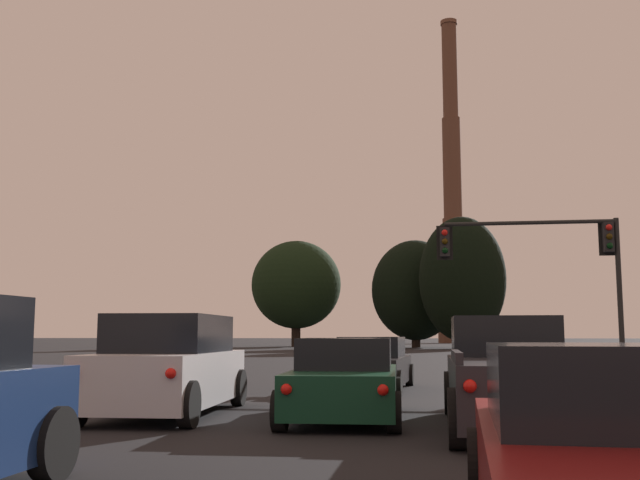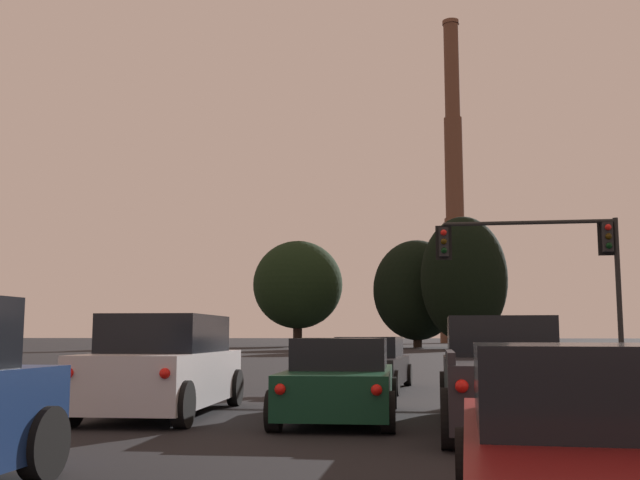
{
  "view_description": "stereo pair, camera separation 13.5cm",
  "coord_description": "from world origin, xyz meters",
  "px_view_note": "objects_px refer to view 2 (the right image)",
  "views": [
    {
      "loc": [
        1.79,
        -0.02,
        1.49
      ],
      "look_at": [
        -3.77,
        37.17,
        6.25
      ],
      "focal_mm": 42.0,
      "sensor_mm": 36.0,
      "label": 1
    },
    {
      "loc": [
        1.93,
        0.0,
        1.49
      ],
      "look_at": [
        -3.77,
        37.17,
        6.25
      ],
      "focal_mm": 42.0,
      "sensor_mm": 36.0,
      "label": 2
    }
  ],
  "objects_px": {
    "sedan_right_lane_third": "(603,460)",
    "pickup_truck_right_lane_second": "(507,377)",
    "suv_left_lane_second": "(165,366)",
    "smokestack": "(455,213)",
    "sedan_center_lane_front": "(369,365)",
    "traffic_light_overhead_right": "(553,255)",
    "sedan_center_lane_second": "(341,381)"
  },
  "relations": [
    {
      "from": "sedan_center_lane_front",
      "to": "sedan_right_lane_third",
      "type": "distance_m",
      "value": 15.58
    },
    {
      "from": "pickup_truck_right_lane_second",
      "to": "sedan_right_lane_third",
      "type": "bearing_deg",
      "value": -90.26
    },
    {
      "from": "suv_left_lane_second",
      "to": "traffic_light_overhead_right",
      "type": "distance_m",
      "value": 16.56
    },
    {
      "from": "suv_left_lane_second",
      "to": "sedan_center_lane_front",
      "type": "bearing_deg",
      "value": 62.17
    },
    {
      "from": "suv_left_lane_second",
      "to": "sedan_center_lane_second",
      "type": "xyz_separation_m",
      "value": [
        3.35,
        -0.11,
        -0.23
      ]
    },
    {
      "from": "suv_left_lane_second",
      "to": "sedan_center_lane_second",
      "type": "distance_m",
      "value": 3.36
    },
    {
      "from": "sedan_center_lane_front",
      "to": "pickup_truck_right_lane_second",
      "type": "bearing_deg",
      "value": -66.92
    },
    {
      "from": "suv_left_lane_second",
      "to": "sedan_right_lane_third",
      "type": "bearing_deg",
      "value": -56.43
    },
    {
      "from": "sedan_center_lane_second",
      "to": "sedan_right_lane_third",
      "type": "xyz_separation_m",
      "value": [
        2.78,
        -8.23,
        0.0
      ]
    },
    {
      "from": "traffic_light_overhead_right",
      "to": "smokestack",
      "type": "distance_m",
      "value": 109.07
    },
    {
      "from": "sedan_right_lane_third",
      "to": "traffic_light_overhead_right",
      "type": "relative_size",
      "value": 0.74
    },
    {
      "from": "suv_left_lane_second",
      "to": "pickup_truck_right_lane_second",
      "type": "height_order",
      "value": "suv_left_lane_second"
    },
    {
      "from": "sedan_center_lane_second",
      "to": "sedan_center_lane_front",
      "type": "relative_size",
      "value": 1.0
    },
    {
      "from": "sedan_right_lane_third",
      "to": "pickup_truck_right_lane_second",
      "type": "xyz_separation_m",
      "value": [
        0.06,
        7.35,
        0.14
      ]
    },
    {
      "from": "suv_left_lane_second",
      "to": "pickup_truck_right_lane_second",
      "type": "relative_size",
      "value": 0.9
    },
    {
      "from": "traffic_light_overhead_right",
      "to": "suv_left_lane_second",
      "type": "bearing_deg",
      "value": -124.53
    },
    {
      "from": "sedan_center_lane_second",
      "to": "sedan_right_lane_third",
      "type": "bearing_deg",
      "value": -73.95
    },
    {
      "from": "sedan_center_lane_front",
      "to": "pickup_truck_right_lane_second",
      "type": "relative_size",
      "value": 0.87
    },
    {
      "from": "sedan_center_lane_second",
      "to": "traffic_light_overhead_right",
      "type": "bearing_deg",
      "value": 63.94
    },
    {
      "from": "sedan_center_lane_second",
      "to": "pickup_truck_right_lane_second",
      "type": "xyz_separation_m",
      "value": [
        2.85,
        -0.88,
        0.14
      ]
    },
    {
      "from": "sedan_center_lane_second",
      "to": "pickup_truck_right_lane_second",
      "type": "bearing_deg",
      "value": -19.73
    },
    {
      "from": "smokestack",
      "to": "sedan_center_lane_second",
      "type": "bearing_deg",
      "value": -92.65
    },
    {
      "from": "pickup_truck_right_lane_second",
      "to": "smokestack",
      "type": "distance_m",
      "value": 123.83
    },
    {
      "from": "sedan_center_lane_front",
      "to": "traffic_light_overhead_right",
      "type": "bearing_deg",
      "value": 49.9
    },
    {
      "from": "traffic_light_overhead_right",
      "to": "sedan_center_lane_second",
      "type": "bearing_deg",
      "value": -113.42
    },
    {
      "from": "sedan_right_lane_third",
      "to": "traffic_light_overhead_right",
      "type": "bearing_deg",
      "value": 84.18
    },
    {
      "from": "suv_left_lane_second",
      "to": "smokestack",
      "type": "relative_size",
      "value": 0.08
    },
    {
      "from": "sedan_center_lane_front",
      "to": "sedan_right_lane_third",
      "type": "relative_size",
      "value": 1.0
    },
    {
      "from": "sedan_right_lane_third",
      "to": "pickup_truck_right_lane_second",
      "type": "bearing_deg",
      "value": 91.68
    },
    {
      "from": "sedan_center_lane_second",
      "to": "sedan_center_lane_front",
      "type": "distance_m",
      "value": 7.09
    },
    {
      "from": "pickup_truck_right_lane_second",
      "to": "smokestack",
      "type": "relative_size",
      "value": 0.09
    },
    {
      "from": "traffic_light_overhead_right",
      "to": "smokestack",
      "type": "xyz_separation_m",
      "value": [
        -0.24,
        107.42,
        18.88
      ]
    }
  ]
}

